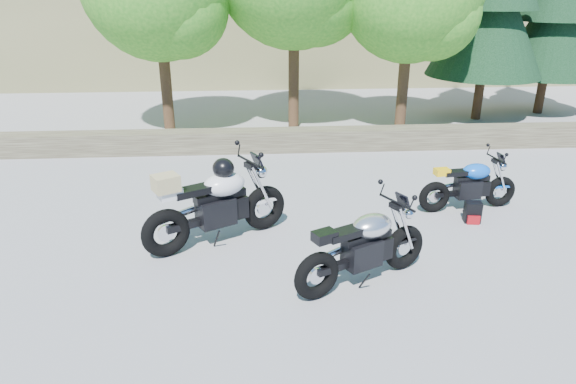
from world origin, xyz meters
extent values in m
plane|color=gray|center=(0.00, 0.00, 0.00)|extent=(90.00, 90.00, 0.00)
cube|color=#443D2D|center=(0.00, 5.50, 0.25)|extent=(22.00, 0.55, 0.50)
cylinder|color=#382314|center=(-2.50, 7.20, 1.51)|extent=(0.28, 0.28, 3.02)
sphere|color=#267F1C|center=(-2.00, 6.90, 3.13)|extent=(2.38, 2.38, 2.38)
cylinder|color=#382314|center=(0.80, 7.60, 1.68)|extent=(0.28, 0.28, 3.36)
cylinder|color=#382314|center=(3.60, 7.00, 1.46)|extent=(0.28, 0.28, 2.91)
sphere|color=#267F1C|center=(4.10, 6.70, 3.02)|extent=(2.29, 2.29, 2.29)
cylinder|color=#382314|center=(6.20, 8.20, 1.08)|extent=(0.26, 0.26, 2.16)
cone|color=black|center=(6.20, 8.20, 2.88)|extent=(3.17, 3.17, 3.24)
cylinder|color=#382314|center=(8.40, 8.80, 0.96)|extent=(0.26, 0.26, 1.92)
cone|color=black|center=(8.40, 8.80, 2.56)|extent=(2.82, 2.82, 2.88)
torus|color=black|center=(1.72, -0.05, 0.32)|extent=(0.64, 0.43, 0.64)
torus|color=black|center=(0.44, -0.71, 0.32)|extent=(0.64, 0.43, 0.64)
cylinder|color=silver|center=(1.72, -0.05, 0.32)|extent=(0.21, 0.14, 0.22)
cylinder|color=silver|center=(0.44, -0.71, 0.32)|extent=(0.21, 0.14, 0.22)
cube|color=black|center=(1.06, -0.39, 0.44)|extent=(0.56, 0.48, 0.36)
cube|color=black|center=(1.12, -0.36, 0.66)|extent=(0.69, 0.46, 0.10)
ellipsoid|color=silver|center=(1.18, -0.33, 0.80)|extent=(0.68, 0.60, 0.30)
cube|color=black|center=(0.79, -0.53, 0.80)|extent=(0.54, 0.42, 0.09)
cube|color=black|center=(0.53, -0.66, 0.84)|extent=(0.34, 0.30, 0.13)
cylinder|color=black|center=(1.54, -0.14, 1.03)|extent=(0.33, 0.60, 0.03)
sphere|color=silver|center=(1.68, -0.07, 0.86)|extent=(0.18, 0.18, 0.18)
torus|color=black|center=(-0.16, 1.32, 0.36)|extent=(0.72, 0.51, 0.73)
torus|color=black|center=(-1.58, 0.52, 0.36)|extent=(0.72, 0.51, 0.73)
cylinder|color=silver|center=(-0.16, 1.32, 0.36)|extent=(0.24, 0.16, 0.25)
cylinder|color=silver|center=(-1.58, 0.52, 0.36)|extent=(0.24, 0.16, 0.25)
cube|color=black|center=(-0.89, 0.91, 0.50)|extent=(0.64, 0.56, 0.41)
cube|color=black|center=(-0.82, 0.95, 0.75)|extent=(0.78, 0.55, 0.11)
ellipsoid|color=silver|center=(-0.75, 0.99, 0.91)|extent=(0.78, 0.70, 0.34)
cube|color=black|center=(-1.18, 0.74, 0.91)|extent=(0.62, 0.50, 0.10)
cube|color=silver|center=(-1.48, 0.57, 0.95)|extent=(0.39, 0.35, 0.15)
cylinder|color=black|center=(-0.35, 1.21, 1.17)|extent=(0.40, 0.67, 0.04)
sphere|color=silver|center=(-0.20, 1.30, 0.98)|extent=(0.20, 0.20, 0.20)
ellipsoid|color=black|center=(-0.75, 0.99, 1.16)|extent=(0.44, 0.45, 0.30)
cube|color=#9D8E5B|center=(-1.52, 0.55, 1.11)|extent=(0.44, 0.42, 0.23)
torus|color=black|center=(4.00, 1.93, 0.28)|extent=(0.57, 0.21, 0.55)
torus|color=black|center=(2.76, 1.77, 0.28)|extent=(0.57, 0.21, 0.55)
cylinder|color=silver|center=(4.00, 1.93, 0.28)|extent=(0.19, 0.06, 0.19)
cylinder|color=silver|center=(2.76, 1.77, 0.28)|extent=(0.19, 0.06, 0.19)
cube|color=black|center=(3.36, 1.85, 0.38)|extent=(0.45, 0.31, 0.31)
cube|color=black|center=(3.42, 1.86, 0.57)|extent=(0.62, 0.22, 0.09)
ellipsoid|color=blue|center=(3.48, 1.87, 0.69)|extent=(0.54, 0.40, 0.26)
cube|color=black|center=(3.11, 1.82, 0.69)|extent=(0.45, 0.25, 0.08)
cube|color=yellow|center=(2.85, 1.78, 0.73)|extent=(0.26, 0.20, 0.11)
cylinder|color=black|center=(3.83, 1.91, 0.89)|extent=(0.10, 0.57, 0.03)
sphere|color=silver|center=(3.96, 1.93, 0.74)|extent=(0.16, 0.16, 0.16)
cube|color=black|center=(3.27, 1.33, 0.18)|extent=(0.28, 0.22, 0.35)
cube|color=#9F0D14|center=(3.26, 1.23, 0.08)|extent=(0.21, 0.06, 0.15)
camera|label=1|loc=(-0.28, -6.14, 3.65)|focal=32.00mm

